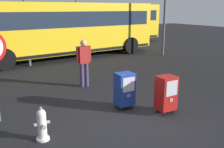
{
  "coord_description": "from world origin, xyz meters",
  "views": [
    {
      "loc": [
        -3.11,
        -4.77,
        2.73
      ],
      "look_at": [
        0.3,
        1.2,
        0.9
      ],
      "focal_mm": 39.93,
      "sensor_mm": 36.0,
      "label": 1
    }
  ],
  "objects": [
    {
      "name": "ground_plane",
      "position": [
        0.0,
        0.0,
        0.0
      ],
      "size": [
        60.0,
        60.0,
        0.0
      ],
      "primitive_type": "plane",
      "color": "black"
    },
    {
      "name": "pedestrian",
      "position": [
        0.27,
        3.12,
        0.95
      ],
      "size": [
        0.55,
        0.22,
        1.67
      ],
      "color": "#382D51",
      "rests_on": "ground_plane"
    },
    {
      "name": "newspaper_box_primary",
      "position": [
        0.42,
        0.72,
        0.57
      ],
      "size": [
        0.48,
        0.42,
        1.02
      ],
      "color": "black",
      "rests_on": "ground_plane"
    },
    {
      "name": "bus_near",
      "position": [
        1.66,
        8.76,
        1.71
      ],
      "size": [
        10.69,
        3.58,
        3.0
      ],
      "rotation": [
        0.0,
        0.0,
        0.1
      ],
      "color": "gold",
      "rests_on": "ground_plane"
    },
    {
      "name": "fire_hydrant",
      "position": [
        -2.02,
        0.11,
        0.35
      ],
      "size": [
        0.33,
        0.32,
        0.75
      ],
      "color": "silver",
      "rests_on": "ground_plane"
    },
    {
      "name": "bus_far",
      "position": [
        5.54,
        12.8,
        1.71
      ],
      "size": [
        10.57,
        3.03,
        3.0
      ],
      "rotation": [
        0.0,
        0.0,
        0.03
      ],
      "color": "gold",
      "rests_on": "ground_plane"
    },
    {
      "name": "newspaper_box_secondary",
      "position": [
        1.19,
        -0.1,
        0.57
      ],
      "size": [
        0.48,
        0.42,
        1.02
      ],
      "color": "black",
      "rests_on": "ground_plane"
    }
  ]
}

